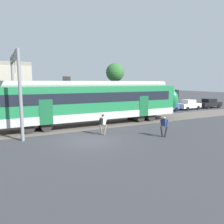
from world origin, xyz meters
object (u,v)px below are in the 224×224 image
at_px(pedestrian_white, 103,123).
at_px(parked_car_black, 210,103).
at_px(pedestrian_navy, 164,124).
at_px(parked_car_white, 189,105).
at_px(parked_car_blue, 166,106).

distance_m(pedestrian_white, parked_car_black, 25.08).
xyz_separation_m(pedestrian_navy, parked_car_white, (15.00, 11.41, -0.21)).
xyz_separation_m(parked_car_white, parked_car_black, (4.72, -0.09, 0.00)).
xyz_separation_m(pedestrian_white, parked_car_blue, (14.21, 8.53, -0.21)).
distance_m(pedestrian_white, parked_car_blue, 16.58).
bearing_deg(pedestrian_navy, parked_car_black, 29.87).
bearing_deg(parked_car_black, parked_car_blue, 179.78).
bearing_deg(parked_car_white, pedestrian_navy, -142.74).
bearing_deg(parked_car_blue, parked_car_white, 0.64).
relative_size(pedestrian_white, pedestrian_navy, 1.00).
height_order(pedestrian_white, parked_car_black, pedestrian_white).
relative_size(pedestrian_navy, parked_car_black, 0.41).
distance_m(parked_car_blue, parked_car_white, 4.67).
distance_m(pedestrian_navy, parked_car_blue, 15.36).
relative_size(parked_car_white, parked_car_black, 1.00).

